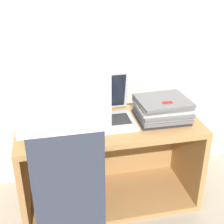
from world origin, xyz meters
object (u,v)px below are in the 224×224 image
laptop_open (108,112)px  laptop_stack_left (53,124)px  person (63,115)px  laptop_stack_right (162,109)px

laptop_open → laptop_stack_left: bearing=-170.8°
laptop_open → person: person is taller
laptop_stack_right → person: size_ratio=0.19×
laptop_stack_right → person: (-0.65, -0.44, 0.24)m
laptop_open → person: 0.64m
person → laptop_stack_right: bearing=34.1°
laptop_open → laptop_stack_right: size_ratio=0.99×
laptop_stack_left → person: 0.52m
laptop_open → laptop_stack_left: size_ratio=0.98×
laptop_stack_left → laptop_stack_right: laptop_stack_right is taller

